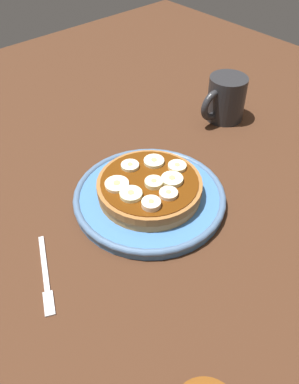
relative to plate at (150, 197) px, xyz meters
The scene contains 14 objects.
ground_plane 2.51cm from the plate, ahead, with size 140.00×140.00×3.00cm, color #422616.
plate is the anchor object (origin of this frame).
pancake_stack 1.94cm from the plate, 90.79° to the left, with size 16.57×16.01×2.76cm.
banana_slice_0 3.74cm from the plate, 65.06° to the left, with size 2.76×2.76×0.93cm.
banana_slice_1 6.04cm from the plate, 29.98° to the right, with size 3.59×3.59×0.75cm.
banana_slice_2 5.74cm from the plate, 88.12° to the right, with size 2.83×2.83×0.74cm.
banana_slice_3 6.42cm from the plate, 50.74° to the left, with size 2.76×2.76×1.08cm.
banana_slice_4 5.46cm from the plate, ahead, with size 3.29×3.29×0.83cm.
banana_slice_5 5.73cm from the plate, 140.73° to the right, with size 3.24×3.24×0.75cm.
banana_slice_6 5.42cm from the plate, 88.09° to the left, with size 2.73×2.73×0.83cm.
banana_slice_7 4.91cm from the plate, 137.93° to the left, with size 3.33×3.33×0.91cm.
banana_slice_8 6.41cm from the plate, behind, with size 2.88×2.88×0.81cm.
coffee_mug 28.71cm from the plate, 162.95° to the right, with size 10.66×7.37×8.70cm.
fork 19.84cm from the plate, ahead, with size 6.50×12.15×0.50cm.
Camera 1 is at (30.18, 33.77, 43.74)cm, focal length 37.45 mm.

